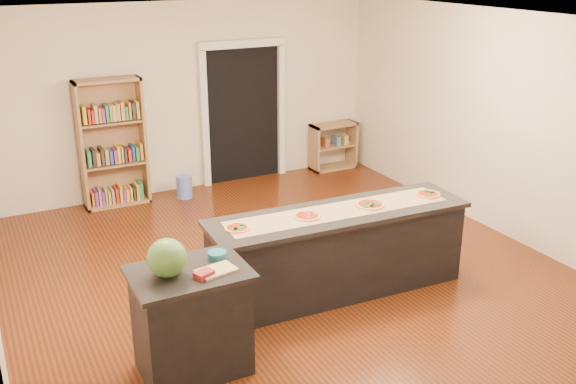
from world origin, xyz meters
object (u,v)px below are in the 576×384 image
kitchen_island (338,251)px  side_counter (192,321)px  bookshelf (112,143)px  low_shelf (333,146)px  waste_bin (184,187)px  watermelon (167,258)px

kitchen_island → side_counter: 1.94m
side_counter → bookshelf: bearing=85.4°
low_shelf → waste_bin: (-2.68, -0.19, -0.22)m
watermelon → kitchen_island: bearing=17.4°
side_counter → bookshelf: bookshelf is taller
kitchen_island → side_counter: size_ratio=2.88×
side_counter → watermelon: watermelon is taller
watermelon → low_shelf: bearing=45.9°
kitchen_island → watermelon: (-2.01, -0.63, 0.66)m
bookshelf → low_shelf: size_ratio=2.34×
watermelon → waste_bin: bearing=70.2°
side_counter → low_shelf: side_counter is taller
kitchen_island → low_shelf: 4.23m
kitchen_island → bookshelf: bookshelf is taller
side_counter → bookshelf: (0.35, 4.28, 0.43)m
bookshelf → watermelon: (-0.52, -4.28, 0.21)m
low_shelf → watermelon: (-4.15, -4.28, 0.73)m
bookshelf → waste_bin: bearing=-11.5°
bookshelf → side_counter: bearing=-94.7°
low_shelf → side_counter: bearing=-133.0°
side_counter → low_shelf: size_ratio=1.25×
side_counter → low_shelf: bearing=47.1°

